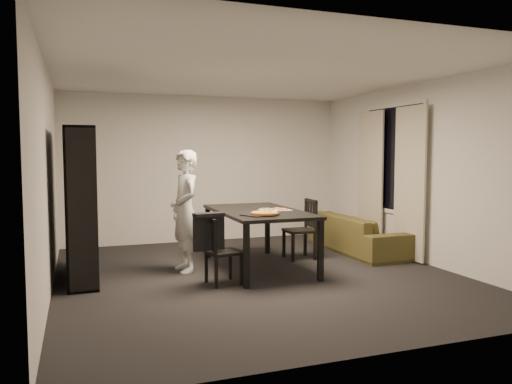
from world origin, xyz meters
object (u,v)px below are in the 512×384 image
object	(u,v)px
dining_table	(258,215)
sofa	(358,233)
bookshelf	(81,204)
chair_left	(217,246)
person	(185,211)
baking_tray	(260,215)
pepperoni_pizza	(265,213)
chair_right	(305,225)

from	to	relation	value
dining_table	sofa	bearing A→B (deg)	15.98
bookshelf	chair_left	distance (m)	1.83
person	sofa	bearing A→B (deg)	90.19
baking_tray	pepperoni_pizza	distance (m)	0.07
bookshelf	chair_right	bearing A→B (deg)	2.53
bookshelf	dining_table	distance (m)	2.32
chair_right	person	bearing A→B (deg)	-82.07
pepperoni_pizza	dining_table	bearing A→B (deg)	77.77
bookshelf	dining_table	world-z (taller)	bookshelf
dining_table	chair_left	bearing A→B (deg)	-140.01
person	sofa	distance (m)	2.97
pepperoni_pizza	sofa	xyz separation A→B (m)	(2.04, 1.10, -0.54)
bookshelf	chair_right	size ratio (longest dim) A/B	2.12
chair_left	baking_tray	xyz separation A→B (m)	(0.59, 0.12, 0.35)
sofa	chair_left	bearing A→B (deg)	113.90
baking_tray	sofa	bearing A→B (deg)	27.10
dining_table	sofa	distance (m)	2.04
bookshelf	chair_right	xyz separation A→B (m)	(3.18, 0.14, -0.44)
pepperoni_pizza	sofa	bearing A→B (deg)	28.40
dining_table	person	xyz separation A→B (m)	(-0.99, 0.16, 0.08)
bookshelf	pepperoni_pizza	world-z (taller)	bookshelf
chair_left	pepperoni_pizza	distance (m)	0.74
bookshelf	chair_left	world-z (taller)	bookshelf
bookshelf	baking_tray	world-z (taller)	bookshelf
bookshelf	person	bearing A→B (deg)	-3.27
dining_table	baking_tray	world-z (taller)	baking_tray
sofa	bookshelf	bearing A→B (deg)	94.24
baking_tray	pepperoni_pizza	xyz separation A→B (m)	(0.05, -0.03, 0.02)
chair_right	chair_left	bearing A→B (deg)	-56.90
chair_right	pepperoni_pizza	xyz separation A→B (m)	(-1.00, -0.93, 0.32)
chair_right	pepperoni_pizza	size ratio (longest dim) A/B	2.56
chair_left	sofa	xyz separation A→B (m)	(2.68, 1.19, -0.17)
person	pepperoni_pizza	size ratio (longest dim) A/B	4.66
dining_table	pepperoni_pizza	distance (m)	0.57
chair_right	sofa	xyz separation A→B (m)	(1.04, 0.17, -0.21)
dining_table	chair_left	xyz separation A→B (m)	(-0.76, -0.64, -0.27)
chair_right	pepperoni_pizza	bearing A→B (deg)	-45.71
person	bookshelf	bearing A→B (deg)	-100.68
dining_table	baking_tray	xyz separation A→B (m)	(-0.17, -0.52, 0.08)
baking_tray	dining_table	bearing A→B (deg)	71.60
chair_left	dining_table	bearing A→B (deg)	-56.84
chair_right	baking_tray	size ratio (longest dim) A/B	2.24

